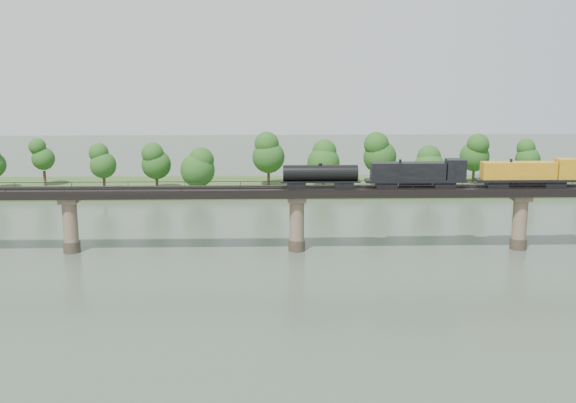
{
  "coord_description": "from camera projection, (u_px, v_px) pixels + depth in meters",
  "views": [
    {
      "loc": [
        -4.78,
        -94.32,
        36.08
      ],
      "look_at": [
        -1.56,
        30.0,
        9.0
      ],
      "focal_mm": 45.0,
      "sensor_mm": 36.0,
      "label": 1
    }
  ],
  "objects": [
    {
      "name": "bridge_superstructure",
      "position": [
        297.0,
        186.0,
        126.72
      ],
      "size": [
        220.0,
        4.9,
        0.75
      ],
      "color": "black",
      "rests_on": "bridge"
    },
    {
      "name": "freight_train",
      "position": [
        490.0,
        173.0,
        127.15
      ],
      "size": [
        71.93,
        2.8,
        4.95
      ],
      "color": "black",
      "rests_on": "bridge"
    },
    {
      "name": "bridge",
      "position": [
        297.0,
        221.0,
        128.07
      ],
      "size": [
        236.0,
        30.0,
        11.5
      ],
      "color": "#473A2D",
      "rests_on": "ground"
    },
    {
      "name": "far_bank",
      "position": [
        289.0,
        187.0,
        182.78
      ],
      "size": [
        300.0,
        24.0,
        1.6
      ],
      "primitive_type": "cube",
      "color": "#2D481C",
      "rests_on": "ground"
    },
    {
      "name": "ground",
      "position": [
        305.0,
        311.0,
        99.93
      ],
      "size": [
        400.0,
        400.0,
        0.0
      ],
      "primitive_type": "plane",
      "color": "#364335",
      "rests_on": "ground"
    },
    {
      "name": "far_treeline",
      "position": [
        256.0,
        158.0,
        176.5
      ],
      "size": [
        289.06,
        17.54,
        13.6
      ],
      "color": "#382619",
      "rests_on": "far_bank"
    }
  ]
}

